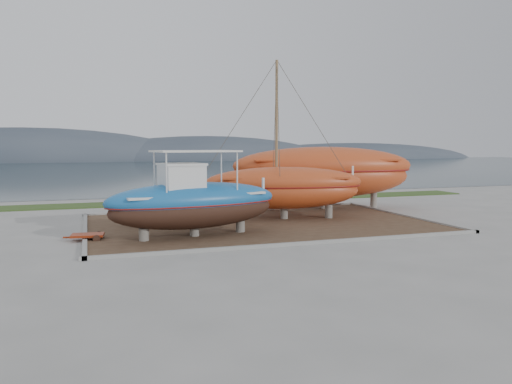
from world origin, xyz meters
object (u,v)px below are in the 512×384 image
object	(u,v)px
orange_bare_hull	(324,179)
blue_caique	(194,194)
orange_sailboat	(285,141)
red_trailer	(88,237)
white_dinghy	(160,214)

from	to	relation	value
orange_bare_hull	blue_caique	bearing A→B (deg)	-134.78
blue_caique	orange_bare_hull	distance (m)	12.58
orange_bare_hull	orange_sailboat	bearing A→B (deg)	-130.68
orange_sailboat	red_trailer	distance (m)	12.05
orange_sailboat	red_trailer	world-z (taller)	orange_sailboat
blue_caique	orange_bare_hull	xyz separation A→B (m)	(10.28, 7.26, 0.01)
blue_caique	white_dinghy	bearing A→B (deg)	97.11
white_dinghy	red_trailer	xyz separation A→B (m)	(-3.65, -2.92, -0.53)
orange_sailboat	red_trailer	xyz separation A→B (m)	(-10.79, -3.04, -4.41)
blue_caique	red_trailer	bearing A→B (deg)	161.49
orange_sailboat	white_dinghy	bearing A→B (deg)	-167.35
white_dinghy	orange_sailboat	world-z (taller)	orange_sailboat
orange_sailboat	red_trailer	bearing A→B (deg)	-152.53
orange_bare_hull	red_trailer	bearing A→B (deg)	-146.61
orange_sailboat	orange_bare_hull	bearing A→B (deg)	51.10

